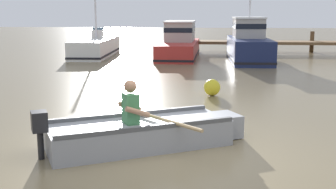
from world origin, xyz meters
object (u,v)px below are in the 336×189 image
object	(u,v)px
moored_boat_navy	(249,44)
rowboat_with_person	(143,132)
moored_boat_red	(180,44)
mooring_buoy	(212,87)
moored_boat_white	(96,47)

from	to	relation	value
moored_boat_navy	rowboat_with_person	bearing A→B (deg)	-101.84
rowboat_with_person	moored_boat_red	distance (m)	15.34
rowboat_with_person	mooring_buoy	distance (m)	4.92
rowboat_with_person	mooring_buoy	xyz separation A→B (m)	(1.18, 4.78, -0.02)
moored_boat_red	moored_boat_white	bearing A→B (deg)	176.68
moored_boat_navy	mooring_buoy	bearing A→B (deg)	-100.74
moored_boat_white	mooring_buoy	distance (m)	12.51
rowboat_with_person	moored_boat_red	size ratio (longest dim) A/B	0.55
moored_boat_red	mooring_buoy	bearing A→B (deg)	-80.67
rowboat_with_person	moored_boat_white	distance (m)	16.41
rowboat_with_person	mooring_buoy	world-z (taller)	rowboat_with_person
moored_boat_white	moored_boat_red	size ratio (longest dim) A/B	1.02
moored_boat_red	moored_boat_navy	bearing A→B (deg)	-23.27
moored_boat_navy	mooring_buoy	size ratio (longest dim) A/B	11.93
moored_boat_red	moored_boat_navy	world-z (taller)	moored_boat_navy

